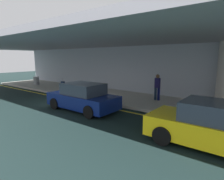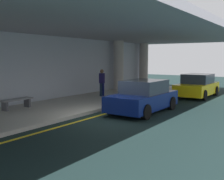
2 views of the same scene
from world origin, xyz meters
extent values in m
plane|color=black|center=(0.00, 0.00, 0.00)|extent=(60.00, 60.00, 0.00)
cube|color=#AFAA9F|center=(0.00, 3.10, 0.07)|extent=(26.00, 4.20, 0.15)
cube|color=yellow|center=(0.00, 0.49, 0.00)|extent=(26.00, 0.14, 0.01)
cylinder|color=#B2AAA3|center=(8.00, 4.60, 1.97)|extent=(0.76, 0.76, 3.65)
cube|color=gray|center=(0.00, 2.60, 3.95)|extent=(28.00, 13.20, 0.30)
cube|color=#AAB1BF|center=(0.00, 5.35, 1.90)|extent=(26.00, 0.30, 3.80)
cube|color=navy|center=(1.97, -0.73, 0.55)|extent=(4.10, 1.80, 0.70)
cube|color=#2D3847|center=(2.07, -0.73, 1.20)|extent=(2.10, 1.60, 0.60)
cylinder|color=black|center=(3.32, 0.12, 0.32)|extent=(0.64, 0.22, 0.64)
cylinder|color=black|center=(3.32, -1.58, 0.32)|extent=(0.64, 0.22, 0.64)
cylinder|color=black|center=(0.62, 0.12, 0.32)|extent=(0.64, 0.22, 0.64)
cylinder|color=black|center=(0.62, -1.58, 0.32)|extent=(0.64, 0.22, 0.64)
cube|color=yellow|center=(8.52, -1.21, 0.55)|extent=(4.10, 1.80, 0.70)
cube|color=#2D3847|center=(8.62, -1.21, 1.20)|extent=(2.10, 1.60, 0.60)
cylinder|color=black|center=(7.17, -0.36, 0.32)|extent=(0.64, 0.22, 0.64)
cylinder|color=black|center=(7.17, -2.06, 0.32)|extent=(0.64, 0.22, 0.64)
cylinder|color=#0E1E34|center=(4.35, 3.52, 0.56)|extent=(0.16, 0.16, 0.82)
cylinder|color=#060C40|center=(4.57, 3.52, 0.56)|extent=(0.16, 0.16, 0.82)
cylinder|color=#15113F|center=(4.46, 3.52, 1.28)|extent=(0.38, 0.38, 0.62)
sphere|color=brown|center=(4.46, 3.52, 1.71)|extent=(0.24, 0.24, 0.24)
cube|color=#0E2046|center=(-4.36, 2.82, 0.46)|extent=(0.36, 0.22, 0.62)
cylinder|color=slate|center=(-4.36, 2.82, 0.91)|extent=(0.02, 0.02, 0.28)
cube|color=slate|center=(-1.39, 4.18, 0.60)|extent=(1.60, 0.50, 0.06)
cube|color=#4C4C51|center=(-2.01, 4.18, 0.36)|extent=(0.10, 0.40, 0.42)
cube|color=#4C4C51|center=(-0.77, 4.18, 0.36)|extent=(0.10, 0.40, 0.42)
cylinder|color=gray|center=(-8.31, 2.54, 0.57)|extent=(0.56, 0.56, 0.85)
camera|label=1|loc=(9.40, -7.66, 2.85)|focal=29.77mm
camera|label=2|loc=(-9.38, -6.75, 2.52)|focal=44.25mm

